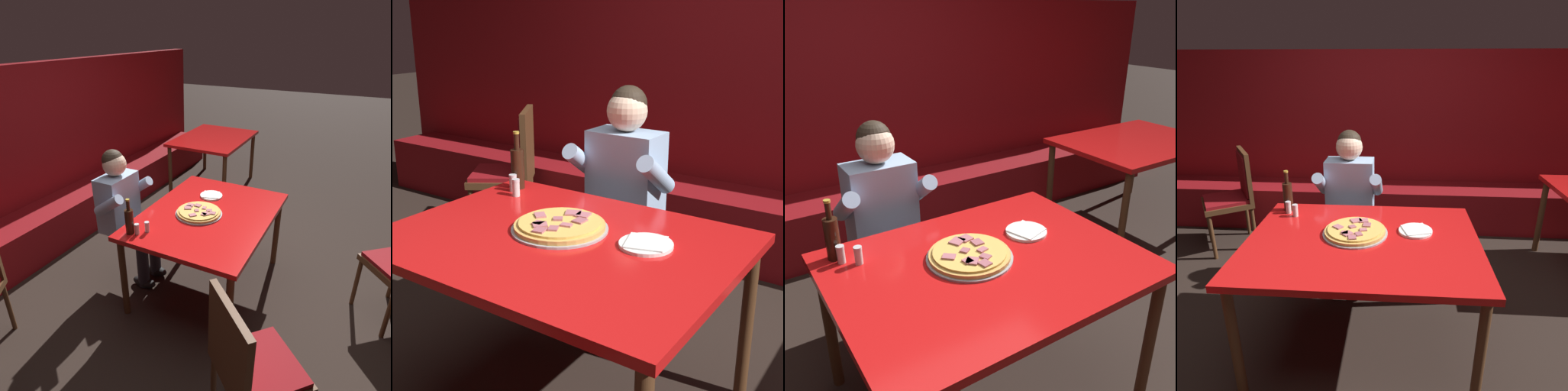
# 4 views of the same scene
# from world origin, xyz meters

# --- Properties ---
(booth_wall_panel) EXTENTS (6.80, 0.16, 1.90)m
(booth_wall_panel) POSITION_xyz_m (0.00, 2.18, 0.95)
(booth_wall_panel) COLOR maroon
(booth_wall_panel) RESTS_ON ground_plane
(booth_bench) EXTENTS (6.46, 0.48, 0.46)m
(booth_bench) POSITION_xyz_m (0.00, 1.86, 0.23)
(booth_bench) COLOR maroon
(booth_bench) RESTS_ON ground_plane
(main_dining_table) EXTENTS (1.39, 1.04, 0.78)m
(main_dining_table) POSITION_xyz_m (0.00, 0.00, 0.70)
(main_dining_table) COLOR #4C2D19
(main_dining_table) RESTS_ON ground_plane
(pizza) EXTENTS (0.40, 0.40, 0.05)m
(pizza) POSITION_xyz_m (-0.05, 0.07, 0.79)
(pizza) COLOR #9E9EA3
(pizza) RESTS_ON main_dining_table
(plate_white_paper) EXTENTS (0.21, 0.21, 0.02)m
(plate_white_paper) POSITION_xyz_m (0.32, 0.12, 0.78)
(plate_white_paper) COLOR white
(plate_white_paper) RESTS_ON main_dining_table
(beer_bottle) EXTENTS (0.07, 0.07, 0.29)m
(beer_bottle) POSITION_xyz_m (-0.57, 0.40, 0.89)
(beer_bottle) COLOR black
(beer_bottle) RESTS_ON main_dining_table
(shaker_red_pepper_flakes) EXTENTS (0.04, 0.04, 0.09)m
(shaker_red_pepper_flakes) POSITION_xyz_m (-0.55, 0.35, 0.81)
(shaker_red_pepper_flakes) COLOR silver
(shaker_red_pepper_flakes) RESTS_ON main_dining_table
(shaker_oregano) EXTENTS (0.04, 0.04, 0.09)m
(shaker_oregano) POSITION_xyz_m (-0.49, 0.30, 0.81)
(shaker_oregano) COLOR silver
(shaker_oregano) RESTS_ON main_dining_table
(diner_seated_blue_shirt) EXTENTS (0.53, 0.53, 1.27)m
(diner_seated_blue_shirt) POSITION_xyz_m (-0.18, 0.74, 0.71)
(diner_seated_blue_shirt) COLOR black
(diner_seated_blue_shirt) RESTS_ON ground_plane
(dining_chair_far_left) EXTENTS (0.61, 0.61, 0.98)m
(dining_chair_far_left) POSITION_xyz_m (-1.40, 1.27, 0.57)
(dining_chair_far_left) COLOR #4C2D19
(dining_chair_far_left) RESTS_ON ground_plane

